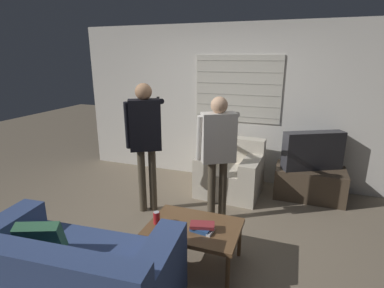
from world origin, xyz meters
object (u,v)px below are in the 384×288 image
object	(u,v)px
person_right_standing	(218,145)
spare_remote	(211,232)
soda_can	(157,218)
coffee_table	(194,229)
tv	(313,151)
armchair_beige	(231,172)
book_stack	(202,227)
person_left_standing	(145,132)
couch_blue	(68,278)

from	to	relation	value
person_right_standing	spare_remote	bearing A→B (deg)	-108.25
soda_can	coffee_table	bearing A→B (deg)	12.21
spare_remote	soda_can	bearing A→B (deg)	-172.42
tv	spare_remote	world-z (taller)	tv
armchair_beige	coffee_table	world-z (taller)	armchair_beige
tv	person_right_standing	size ratio (longest dim) A/B	0.54
spare_remote	armchair_beige	bearing A→B (deg)	103.45
armchair_beige	person_right_standing	size ratio (longest dim) A/B	0.59
book_stack	person_left_standing	bearing A→B (deg)	139.84
tv	person_left_standing	xyz separation A→B (m)	(-2.09, -1.15, 0.37)
person_right_standing	person_left_standing	bearing A→B (deg)	154.17
armchair_beige	spare_remote	world-z (taller)	armchair_beige
couch_blue	armchair_beige	bearing A→B (deg)	70.24
couch_blue	coffee_table	world-z (taller)	couch_blue
tv	person_left_standing	bearing A→B (deg)	0.91
person_left_standing	soda_can	bearing A→B (deg)	-87.43
tv	spare_remote	xyz separation A→B (m)	(-0.93, -2.07, -0.29)
spare_remote	book_stack	bearing A→B (deg)	171.51
person_right_standing	book_stack	world-z (taller)	person_right_standing
spare_remote	couch_blue	bearing A→B (deg)	-131.97
armchair_beige	spare_remote	size ratio (longest dim) A/B	7.09
armchair_beige	person_left_standing	bearing A→B (deg)	48.08
couch_blue	tv	world-z (taller)	tv
coffee_table	person_left_standing	bearing A→B (deg)	138.58
couch_blue	spare_remote	size ratio (longest dim) A/B	13.26
coffee_table	book_stack	bearing A→B (deg)	-25.11
coffee_table	armchair_beige	bearing A→B (deg)	90.81
coffee_table	soda_can	distance (m)	0.39
armchair_beige	person_right_standing	world-z (taller)	person_right_standing
armchair_beige	person_left_standing	size ratio (longest dim) A/B	0.55
couch_blue	spare_remote	distance (m)	1.27
couch_blue	person_left_standing	size ratio (longest dim) A/B	1.03
coffee_table	book_stack	world-z (taller)	book_stack
coffee_table	soda_can	bearing A→B (deg)	-167.79
soda_can	person_left_standing	bearing A→B (deg)	122.64
tv	person_right_standing	xyz separation A→B (m)	(-1.13, -1.08, 0.27)
book_stack	soda_can	size ratio (longest dim) A/B	2.04
person_right_standing	spare_remote	world-z (taller)	person_right_standing
person_right_standing	soda_can	size ratio (longest dim) A/B	12.67
person_right_standing	book_stack	xyz separation A→B (m)	(0.11, -0.97, -0.54)
armchair_beige	soda_can	world-z (taller)	armchair_beige
tv	person_left_standing	world-z (taller)	person_left_standing
person_left_standing	book_stack	xyz separation A→B (m)	(1.06, -0.90, -0.63)
soda_can	couch_blue	bearing A→B (deg)	-115.38
person_left_standing	soda_can	world-z (taller)	person_left_standing
couch_blue	coffee_table	xyz separation A→B (m)	(0.76, 0.91, 0.07)
book_stack	soda_can	bearing A→B (deg)	-175.91
tv	book_stack	xyz separation A→B (m)	(-1.02, -2.05, -0.27)
armchair_beige	person_right_standing	xyz separation A→B (m)	(0.01, -0.88, 0.69)
couch_blue	person_right_standing	bearing A→B (deg)	63.17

